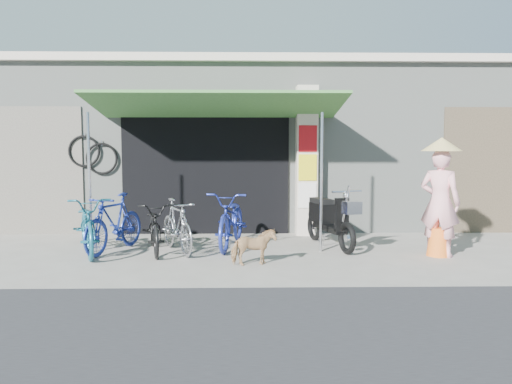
{
  "coord_description": "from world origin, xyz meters",
  "views": [
    {
      "loc": [
        -0.37,
        -7.64,
        1.76
      ],
      "look_at": [
        -0.2,
        1.0,
        1.0
      ],
      "focal_mm": 35.0,
      "sensor_mm": 36.0,
      "label": 1
    }
  ],
  "objects_px": {
    "bike_blue": "(114,223)",
    "nun": "(440,199)",
    "bike_teal": "(88,225)",
    "street_dog": "(253,247)",
    "bike_navy": "(232,219)",
    "bike_black": "(155,227)",
    "moped": "(329,220)",
    "bike_silver": "(177,226)"
  },
  "relations": [
    {
      "from": "bike_silver",
      "to": "bike_navy",
      "type": "bearing_deg",
      "value": -1.84
    },
    {
      "from": "bike_blue",
      "to": "bike_black",
      "type": "relative_size",
      "value": 1.0
    },
    {
      "from": "bike_blue",
      "to": "street_dog",
      "type": "xyz_separation_m",
      "value": [
        2.35,
        -1.04,
        -0.22
      ]
    },
    {
      "from": "bike_navy",
      "to": "bike_black",
      "type": "bearing_deg",
      "value": -152.72
    },
    {
      "from": "bike_navy",
      "to": "street_dog",
      "type": "distance_m",
      "value": 1.46
    },
    {
      "from": "bike_navy",
      "to": "nun",
      "type": "relative_size",
      "value": 0.99
    },
    {
      "from": "bike_black",
      "to": "nun",
      "type": "xyz_separation_m",
      "value": [
        4.7,
        -0.37,
        0.51
      ]
    },
    {
      "from": "bike_teal",
      "to": "bike_silver",
      "type": "bearing_deg",
      "value": -17.11
    },
    {
      "from": "bike_blue",
      "to": "nun",
      "type": "height_order",
      "value": "nun"
    },
    {
      "from": "bike_teal",
      "to": "street_dog",
      "type": "bearing_deg",
      "value": -39.33
    },
    {
      "from": "bike_blue",
      "to": "bike_black",
      "type": "bearing_deg",
      "value": 14.85
    },
    {
      "from": "bike_blue",
      "to": "nun",
      "type": "bearing_deg",
      "value": 15.31
    },
    {
      "from": "street_dog",
      "to": "moped",
      "type": "height_order",
      "value": "moped"
    },
    {
      "from": "bike_black",
      "to": "bike_navy",
      "type": "xyz_separation_m",
      "value": [
        1.29,
        0.42,
        0.07
      ]
    },
    {
      "from": "street_dog",
      "to": "moped",
      "type": "distance_m",
      "value": 1.99
    },
    {
      "from": "bike_teal",
      "to": "street_dog",
      "type": "distance_m",
      "value": 2.89
    },
    {
      "from": "street_dog",
      "to": "nun",
      "type": "relative_size",
      "value": 0.34
    },
    {
      "from": "street_dog",
      "to": "bike_navy",
      "type": "bearing_deg",
      "value": 0.45
    },
    {
      "from": "bike_teal",
      "to": "moped",
      "type": "bearing_deg",
      "value": -13.99
    },
    {
      "from": "bike_blue",
      "to": "bike_navy",
      "type": "xyz_separation_m",
      "value": [
        1.99,
        0.36,
        0.01
      ]
    },
    {
      "from": "nun",
      "to": "bike_teal",
      "type": "bearing_deg",
      "value": 35.0
    },
    {
      "from": "bike_teal",
      "to": "bike_navy",
      "type": "bearing_deg",
      "value": -9.26
    },
    {
      "from": "moped",
      "to": "nun",
      "type": "bearing_deg",
      "value": -42.1
    },
    {
      "from": "bike_teal",
      "to": "bike_navy",
      "type": "relative_size",
      "value": 0.96
    },
    {
      "from": "bike_blue",
      "to": "street_dog",
      "type": "bearing_deg",
      "value": -3.95
    },
    {
      "from": "bike_navy",
      "to": "street_dog",
      "type": "height_order",
      "value": "bike_navy"
    },
    {
      "from": "street_dog",
      "to": "bike_black",
      "type": "bearing_deg",
      "value": 45.53
    },
    {
      "from": "street_dog",
      "to": "nun",
      "type": "xyz_separation_m",
      "value": [
        3.04,
        0.61,
        0.67
      ]
    },
    {
      "from": "bike_blue",
      "to": "street_dog",
      "type": "distance_m",
      "value": 2.58
    },
    {
      "from": "bike_silver",
      "to": "bike_blue",
      "type": "bearing_deg",
      "value": 151.69
    },
    {
      "from": "bike_silver",
      "to": "moped",
      "type": "height_order",
      "value": "moped"
    },
    {
      "from": "moped",
      "to": "nun",
      "type": "relative_size",
      "value": 0.95
    },
    {
      "from": "moped",
      "to": "bike_teal",
      "type": "bearing_deg",
      "value": 171.85
    },
    {
      "from": "bike_navy",
      "to": "bike_blue",
      "type": "bearing_deg",
      "value": -160.54
    },
    {
      "from": "bike_teal",
      "to": "bike_navy",
      "type": "height_order",
      "value": "bike_navy"
    },
    {
      "from": "moped",
      "to": "bike_blue",
      "type": "bearing_deg",
      "value": 170.14
    },
    {
      "from": "bike_teal",
      "to": "bike_black",
      "type": "distance_m",
      "value": 1.1
    },
    {
      "from": "bike_black",
      "to": "street_dog",
      "type": "relative_size",
      "value": 2.5
    },
    {
      "from": "bike_blue",
      "to": "moped",
      "type": "xyz_separation_m",
      "value": [
        3.72,
        0.39,
        -0.01
      ]
    },
    {
      "from": "bike_teal",
      "to": "bike_navy",
      "type": "xyz_separation_m",
      "value": [
        2.39,
        0.53,
        0.02
      ]
    },
    {
      "from": "street_dog",
      "to": "moped",
      "type": "xyz_separation_m",
      "value": [
        1.37,
        1.43,
        0.21
      ]
    },
    {
      "from": "bike_teal",
      "to": "bike_blue",
      "type": "distance_m",
      "value": 0.43
    }
  ]
}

